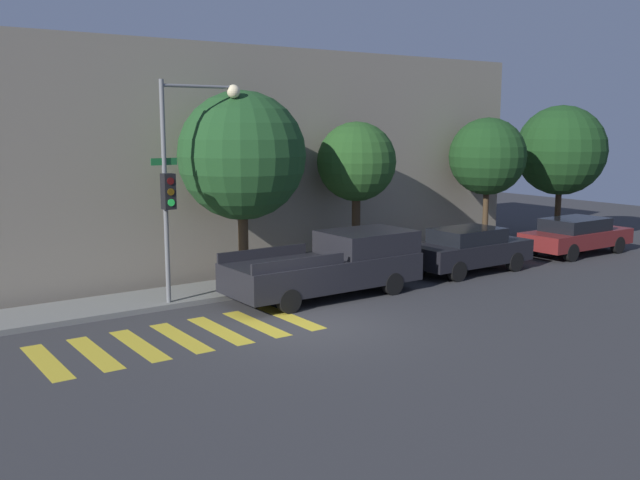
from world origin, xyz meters
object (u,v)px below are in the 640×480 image
tree_midblock (356,162)px  tree_near_corner (242,156)px  sedan_near_corner (469,249)px  pickup_truck (334,264)px  tree_far_end (488,157)px  tree_behind_truck (561,151)px  sedan_middle (576,235)px  traffic_light_pole (183,165)px

tree_midblock → tree_near_corner: bearing=180.0°
sedan_near_corner → tree_near_corner: bearing=163.5°
pickup_truck → tree_far_end: (8.45, 2.09, 2.69)m
pickup_truck → tree_behind_truck: size_ratio=1.02×
sedan_near_corner → tree_midblock: bearing=144.8°
sedan_middle → pickup_truck: bearing=180.0°
tree_near_corner → pickup_truck: bearing=-51.1°
sedan_middle → tree_behind_truck: size_ratio=0.82×
sedan_middle → tree_near_corner: tree_near_corner is taller
traffic_light_pole → pickup_truck: 4.95m
tree_midblock → tree_far_end: size_ratio=0.97×
tree_near_corner → tree_behind_truck: size_ratio=1.04×
sedan_near_corner → tree_far_end: bearing=34.2°
sedan_near_corner → sedan_middle: (5.63, -0.00, -0.04)m
traffic_light_pole → tree_far_end: (12.32, 0.82, -0.13)m
tree_near_corner → tree_far_end: size_ratio=1.14×
tree_near_corner → tree_behind_truck: 14.39m
pickup_truck → sedan_near_corner: (5.37, 0.00, -0.11)m
sedan_near_corner → tree_midblock: size_ratio=0.88×
tree_midblock → sedan_near_corner: bearing=-35.2°
tree_midblock → tree_behind_truck: size_ratio=0.88×
tree_near_corner → tree_far_end: bearing=0.0°
pickup_truck → tree_behind_truck: 13.18m
pickup_truck → tree_near_corner: tree_near_corner is taller
tree_midblock → tree_far_end: 6.04m
tree_near_corner → tree_behind_truck: (14.39, 0.00, -0.15)m
pickup_truck → tree_midblock: size_ratio=1.15×
tree_far_end → tree_midblock: bearing=-180.0°
sedan_middle → tree_near_corner: 13.24m
sedan_near_corner → tree_midblock: (-2.96, 2.09, 2.77)m
sedan_middle → tree_near_corner: (-12.69, 2.09, 3.12)m
tree_midblock → tree_far_end: tree_far_end is taller
traffic_light_pole → tree_far_end: bearing=3.8°
pickup_truck → tree_midblock: (2.41, 2.09, 2.66)m
tree_near_corner → tree_far_end: tree_near_corner is taller
pickup_truck → tree_near_corner: size_ratio=0.98×
sedan_near_corner → pickup_truck: bearing=-180.0°
tree_near_corner → tree_behind_truck: tree_near_corner is taller
traffic_light_pole → sedan_middle: 15.22m
sedan_near_corner → sedan_middle: 5.63m
traffic_light_pole → tree_behind_truck: bearing=2.8°
pickup_truck → tree_behind_truck: tree_behind_truck is taller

